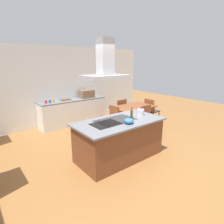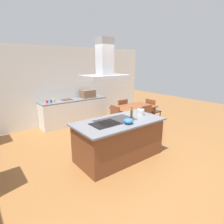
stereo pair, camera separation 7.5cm
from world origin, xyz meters
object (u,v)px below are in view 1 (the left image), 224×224
mixing_bowl (129,121)px  chair_facing_back_wall (120,110)px  coffee_mug_yellow (53,100)px  range_hood (105,66)px  olive_oil_bottle (132,113)px  coffee_mug_blue (50,101)px  cutting_board (66,100)px  chair_at_right_end (151,109)px  chair_facing_island (148,118)px  tea_kettle (141,112)px  dining_table (133,109)px  coffee_mug_red (46,102)px  cooktop (106,124)px  countertop_microwave (86,94)px  chair_at_left_end (112,118)px

mixing_bowl → chair_facing_back_wall: bearing=53.0°
coffee_mug_yellow → range_hood: bearing=-89.9°
olive_oil_bottle → coffee_mug_yellow: olive_oil_bottle is taller
coffee_mug_blue → cutting_board: bearing=10.6°
chair_at_right_end → chair_facing_island: bearing=-144.0°
tea_kettle → dining_table: (0.95, 1.21, -0.31)m
coffee_mug_red → chair_facing_island: 3.27m
coffee_mug_yellow → mixing_bowl: bearing=-82.6°
cooktop → chair_facing_back_wall: 2.83m
chair_at_right_end → range_hood: 3.59m
mixing_bowl → coffee_mug_blue: (-0.55, 3.10, -0.01)m
coffee_mug_red → chair_at_right_end: (3.23, -1.60, -0.44)m
tea_kettle → countertop_microwave: (0.16, 2.85, 0.07)m
cooktop → range_hood: (0.00, 0.00, 1.20)m
chair_at_right_end → chair_at_left_end: (-1.83, 0.00, 0.00)m
mixing_bowl → chair_at_left_end: mixing_bowl is taller
mixing_bowl → dining_table: (1.64, 1.51, -0.29)m
cooktop → mixing_bowl: bearing=-34.1°
tea_kettle → mixing_bowl: bearing=-156.2°
chair_at_left_end → chair_facing_back_wall: bearing=36.0°
tea_kettle → chair_at_left_end: size_ratio=0.26×
cutting_board → chair_facing_island: bearing=-55.8°
dining_table → cooktop: bearing=-148.9°
cutting_board → chair_at_right_end: 3.06m
cooktop → countertop_microwave: bearing=66.4°
coffee_mug_blue → chair_at_left_end: (1.28, -1.58, -0.44)m
countertop_microwave → chair_at_left_end: (-0.12, -1.64, -0.53)m
coffee_mug_yellow → dining_table: (2.06, -1.68, -0.28)m
olive_oil_bottle → coffee_mug_blue: olive_oil_bottle is taller
chair_facing_back_wall → dining_table: bearing=-90.0°
chair_facing_back_wall → tea_kettle: bearing=-116.9°
cooktop → coffee_mug_red: bearing=95.3°
cutting_board → chair_at_left_end: bearing=-67.9°
countertop_microwave → coffee_mug_red: 1.53m
cooktop → coffee_mug_red: coffee_mug_red is taller
chair_facing_back_wall → range_hood: size_ratio=0.99×
olive_oil_bottle → countertop_microwave: 2.92m
cooktop → mixing_bowl: (0.41, -0.28, 0.05)m
chair_facing_island → countertop_microwave: bearing=108.9°
countertop_microwave → mixing_bowl: bearing=-105.1°
tea_kettle → coffee_mug_blue: (-1.25, 2.79, -0.03)m
coffee_mug_red → coffee_mug_blue: size_ratio=1.00×
chair_at_right_end → chair_facing_back_wall: bearing=144.0°
coffee_mug_red → countertop_microwave: bearing=1.5°
coffee_mug_red → coffee_mug_yellow: same height
olive_oil_bottle → cutting_board: (-0.31, 2.93, -0.10)m
chair_facing_back_wall → cutting_board: bearing=147.3°
range_hood → chair_facing_island: bearing=15.6°
chair_facing_back_wall → range_hood: (-2.05, -1.90, 1.59)m
olive_oil_bottle → coffee_mug_red: size_ratio=2.84×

